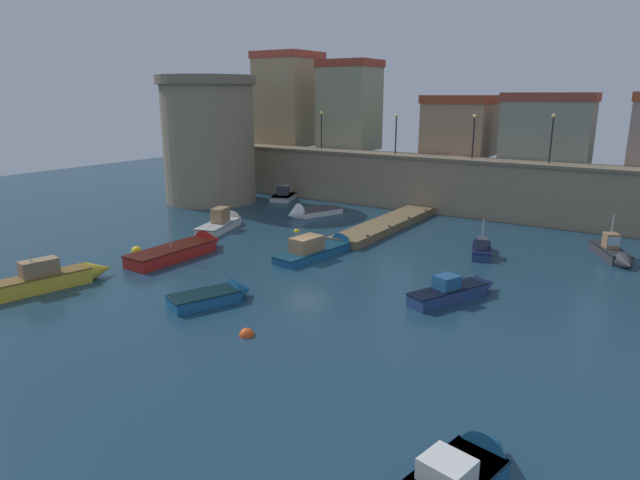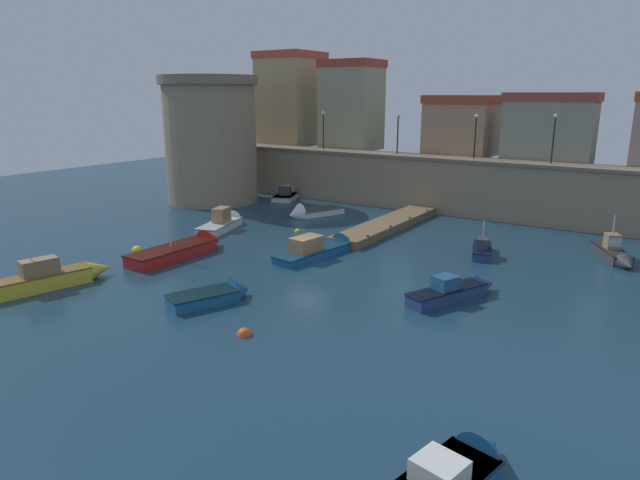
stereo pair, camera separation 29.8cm
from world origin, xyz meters
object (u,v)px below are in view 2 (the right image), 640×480
object	(u,v)px
moored_boat_3	(615,254)
mooring_buoy_2	(298,232)
fortress_tower	(211,139)
moored_boat_1	(225,222)
moored_boat_10	(482,248)
mooring_buoy_0	(137,251)
quay_lamp_1	(398,128)
mooring_buoy_1	(244,335)
moored_boat_0	(456,290)
moored_boat_7	(322,247)
moored_boat_6	(455,473)
quay_lamp_3	(554,131)
moored_boat_9	(51,277)
moored_boat_4	(186,248)
quay_lamp_2	(476,129)
moored_boat_5	(217,295)
moored_boat_8	(288,195)
quay_lamp_0	(323,124)
moored_boat_2	(309,213)

from	to	relation	value
moored_boat_3	mooring_buoy_2	xyz separation A→B (m)	(-20.42, -4.73, -0.42)
fortress_tower	moored_boat_1	xyz separation A→B (m)	(8.38, -7.40, -5.37)
moored_boat_10	mooring_buoy_0	size ratio (longest dim) A/B	6.43
quay_lamp_1	mooring_buoy_1	size ratio (longest dim) A/B	5.31
moored_boat_0	mooring_buoy_0	size ratio (longest dim) A/B	8.32
moored_boat_7	fortress_tower	bearing A→B (deg)	70.64
moored_boat_6	mooring_buoy_0	distance (m)	26.97
quay_lamp_3	moored_boat_9	world-z (taller)	quay_lamp_3
moored_boat_3	moored_boat_4	size ratio (longest dim) A/B	0.69
mooring_buoy_1	mooring_buoy_2	world-z (taller)	mooring_buoy_1
quay_lamp_2	quay_lamp_3	distance (m)	5.97
moored_boat_5	moored_boat_8	bearing A→B (deg)	52.53
quay_lamp_1	moored_boat_7	size ratio (longest dim) A/B	0.48
moored_boat_4	mooring_buoy_2	distance (m)	9.12
fortress_tower	moored_boat_5	bearing A→B (deg)	-45.65
moored_boat_4	moored_boat_3	bearing A→B (deg)	-58.48
quay_lamp_0	moored_boat_4	size ratio (longest dim) A/B	0.50
moored_boat_2	moored_boat_10	size ratio (longest dim) A/B	1.23
moored_boat_0	moored_boat_10	distance (m)	8.86
moored_boat_1	moored_boat_10	xyz separation A→B (m)	(18.59, 3.72, -0.05)
quay_lamp_1	fortress_tower	bearing A→B (deg)	-155.48
moored_boat_1	moored_boat_9	distance (m)	15.21
moored_boat_3	moored_boat_5	xyz separation A→B (m)	(-15.48, -18.37, -0.10)
quay_lamp_1	moored_boat_6	world-z (taller)	quay_lamp_1
moored_boat_3	moored_boat_5	bearing A→B (deg)	-66.80
quay_lamp_0	moored_boat_7	distance (m)	20.79
moored_boat_1	moored_boat_5	world-z (taller)	moored_boat_1
moored_boat_2	moored_boat_6	xyz separation A→B (m)	(21.81, -24.92, 0.09)
mooring_buoy_0	moored_boat_6	bearing A→B (deg)	-21.80
fortress_tower	moored_boat_2	xyz separation A→B (m)	(11.39, -0.57, -5.52)
moored_boat_1	moored_boat_4	size ratio (longest dim) A/B	0.86
moored_boat_9	mooring_buoy_0	xyz separation A→B (m)	(-1.97, 7.03, -0.56)
moored_boat_0	moored_boat_6	size ratio (longest dim) A/B	1.13
moored_boat_7	moored_boat_8	size ratio (longest dim) A/B	1.58
moored_boat_5	mooring_buoy_2	bearing A→B (deg)	42.93
quay_lamp_3	moored_boat_9	bearing A→B (deg)	-121.79
moored_boat_0	quay_lamp_0	bearing A→B (deg)	70.59
quay_lamp_0	moored_boat_9	world-z (taller)	quay_lamp_0
moored_boat_5	moored_boat_7	bearing A→B (deg)	24.31
moored_boat_1	moored_boat_6	distance (m)	30.71
moored_boat_5	moored_boat_1	bearing A→B (deg)	64.38
quay_lamp_0	mooring_buoy_1	xyz separation A→B (m)	(14.71, -28.59, -7.07)
moored_boat_6	moored_boat_10	distance (m)	22.69
quay_lamp_0	quay_lamp_1	size ratio (longest dim) A/B	1.03
quay_lamp_2	moored_boat_6	xyz separation A→B (m)	(10.68, -32.61, -6.72)
quay_lamp_2	quay_lamp_3	size ratio (longest dim) A/B	0.96
quay_lamp_2	moored_boat_0	distance (m)	21.47
quay_lamp_1	moored_boat_3	world-z (taller)	quay_lamp_1
quay_lamp_3	moored_boat_3	xyz separation A→B (m)	(5.76, -7.94, -6.75)
moored_boat_2	moored_boat_7	xyz separation A→B (m)	(7.16, -8.83, 0.14)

